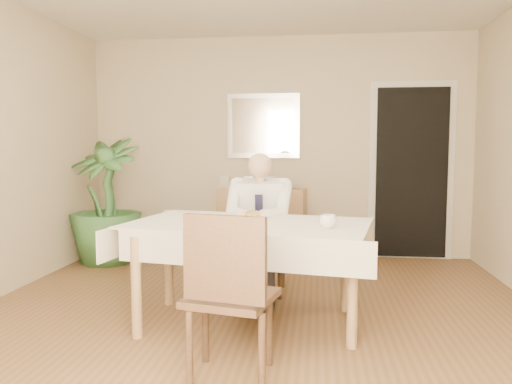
# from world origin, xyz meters

# --- Properties ---
(room) EXTENTS (5.00, 5.02, 2.60)m
(room) POSITION_xyz_m (0.00, 0.00, 1.30)
(room) COLOR brown
(room) RESTS_ON ground
(window) EXTENTS (1.34, 0.04, 1.44)m
(window) POSITION_xyz_m (0.00, -2.47, 1.45)
(window) COLOR beige
(window) RESTS_ON room
(doorway) EXTENTS (0.96, 0.07, 2.10)m
(doorway) POSITION_xyz_m (1.55, 2.46, 1.00)
(doorway) COLOR beige
(doorway) RESTS_ON ground
(mirror) EXTENTS (0.86, 0.04, 0.76)m
(mirror) POSITION_xyz_m (-0.17, 2.47, 1.55)
(mirror) COLOR silver
(mirror) RESTS_ON room
(dining_table) EXTENTS (1.88, 1.30, 0.75)m
(dining_table) POSITION_xyz_m (-0.02, 0.08, 0.67)
(dining_table) COLOR #9E7B4D
(dining_table) RESTS_ON ground
(chair_far) EXTENTS (0.44, 0.44, 0.89)m
(chair_far) POSITION_xyz_m (-0.02, 0.96, 0.50)
(chair_far) COLOR #422E1D
(chair_far) RESTS_ON ground
(chair_near) EXTENTS (0.53, 0.54, 0.95)m
(chair_near) POSITION_xyz_m (0.00, -0.88, 0.54)
(chair_near) COLOR #422E1D
(chair_near) RESTS_ON ground
(seated_man) EXTENTS (0.48, 0.72, 1.24)m
(seated_man) POSITION_xyz_m (-0.02, 0.67, 0.69)
(seated_man) COLOR white
(seated_man) RESTS_ON ground
(plate) EXTENTS (0.26, 0.26, 0.02)m
(plate) POSITION_xyz_m (-0.02, 0.31, 0.76)
(plate) COLOR white
(plate) RESTS_ON dining_table
(food) EXTENTS (0.14, 0.14, 0.06)m
(food) POSITION_xyz_m (-0.02, 0.31, 0.78)
(food) COLOR olive
(food) RESTS_ON dining_table
(knife) EXTENTS (0.01, 0.13, 0.01)m
(knife) POSITION_xyz_m (0.02, 0.25, 0.78)
(knife) COLOR silver
(knife) RESTS_ON dining_table
(fork) EXTENTS (0.01, 0.13, 0.01)m
(fork) POSITION_xyz_m (-0.06, 0.25, 0.78)
(fork) COLOR silver
(fork) RESTS_ON dining_table
(coffee_mug) EXTENTS (0.12, 0.12, 0.09)m
(coffee_mug) POSITION_xyz_m (0.54, -0.10, 0.80)
(coffee_mug) COLOR white
(coffee_mug) RESTS_ON dining_table
(sideboard) EXTENTS (1.05, 0.45, 0.82)m
(sideboard) POSITION_xyz_m (-0.17, 2.32, 0.41)
(sideboard) COLOR #9E7B4D
(sideboard) RESTS_ON ground
(photo_frame_left) EXTENTS (0.10, 0.02, 0.14)m
(photo_frame_left) POSITION_xyz_m (-0.62, 2.34, 0.89)
(photo_frame_left) COLOR silver
(photo_frame_left) RESTS_ON sideboard
(photo_frame_center) EXTENTS (0.10, 0.02, 0.14)m
(photo_frame_center) POSITION_xyz_m (-0.33, 2.34, 0.89)
(photo_frame_center) COLOR silver
(photo_frame_center) RESTS_ON sideboard
(photo_frame_right) EXTENTS (0.10, 0.02, 0.14)m
(photo_frame_right) POSITION_xyz_m (-0.07, 2.33, 0.89)
(photo_frame_right) COLOR silver
(photo_frame_right) RESTS_ON sideboard
(potted_palm) EXTENTS (0.97, 0.97, 1.40)m
(potted_palm) POSITION_xyz_m (-1.87, 1.82, 0.70)
(potted_palm) COLOR #305E2B
(potted_palm) RESTS_ON ground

